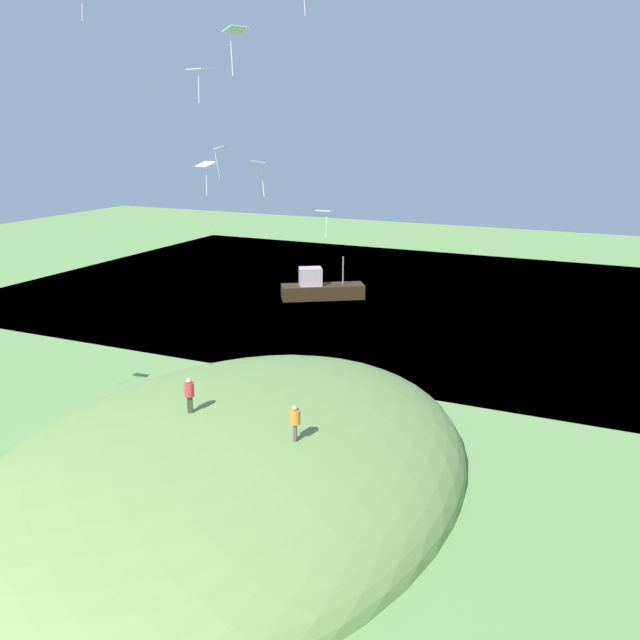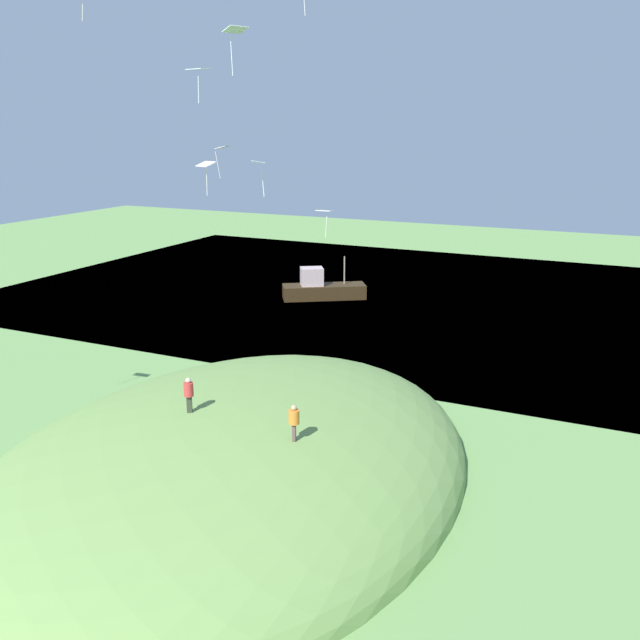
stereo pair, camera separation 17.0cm
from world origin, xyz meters
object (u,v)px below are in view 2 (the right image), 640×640
object	(u,v)px
kite_3	(235,32)
mooring_post	(364,383)
person_with_child	(294,419)
kite_0	(199,70)
person_watching_kites	(189,391)
kite_6	(206,165)
kite_5	(325,212)
kite_2	(222,149)
boat_on_lake	(322,289)
kite_7	(259,164)

from	to	relation	value
kite_3	mooring_post	xyz separation A→B (m)	(-8.29, 3.82, -20.50)
person_with_child	kite_0	xyz separation A→B (m)	(-3.25, -6.29, 14.42)
person_watching_kites	person_with_child	distance (m)	5.44
kite_6	person_watching_kites	bearing A→B (deg)	26.80
person_with_child	kite_5	xyz separation A→B (m)	(-10.58, -3.45, 7.44)
kite_2	kite_6	bearing A→B (deg)	22.81
boat_on_lake	kite_7	xyz separation A→B (m)	(28.42, 9.62, 13.62)
kite_3	kite_5	size ratio (longest dim) A/B	1.53
kite_0	kite_2	world-z (taller)	kite_0
person_with_child	mooring_post	bearing A→B (deg)	-7.92
kite_0	kite_7	distance (m)	6.39
kite_7	kite_6	bearing A→B (deg)	-96.76
mooring_post	kite_5	bearing A→B (deg)	-8.23
person_watching_kites	kite_6	size ratio (longest dim) A/B	0.90
boat_on_lake	kite_2	xyz separation A→B (m)	(23.18, 4.01, 14.13)
kite_3	kite_6	distance (m)	7.34
person_watching_kites	boat_on_lake	bearing A→B (deg)	-100.15
boat_on_lake	kite_5	world-z (taller)	kite_5
person_watching_kites	kite_7	world-z (taller)	kite_7
person_with_child	kite_7	bearing A→B (deg)	18.99
kite_0	kite_7	size ratio (longest dim) A/B	0.81
kite_2	kite_6	size ratio (longest dim) A/B	1.06
boat_on_lake	kite_2	bearing A→B (deg)	66.95
kite_3	kite_7	distance (m)	6.44
kite_2	boat_on_lake	bearing A→B (deg)	-170.20
person_with_child	kite_7	world-z (taller)	kite_7
kite_3	kite_5	bearing A→B (deg)	139.30
kite_5	person_with_child	bearing A→B (deg)	18.06
person_watching_kites	person_with_child	size ratio (longest dim) A/B	1.04
person_with_child	boat_on_lake	bearing A→B (deg)	5.03
kite_3	person_watching_kites	bearing A→B (deg)	9.65
mooring_post	person_with_child	bearing A→B (deg)	10.37
boat_on_lake	person_watching_kites	xyz separation A→B (m)	(36.33, 10.24, 3.85)
kite_5	kite_7	size ratio (longest dim) A/B	0.79
kite_5	person_watching_kites	bearing A→B (deg)	-10.66
kite_2	kite_6	world-z (taller)	kite_2
person_watching_kites	kite_0	distance (m)	14.47
kite_3	boat_on_lake	bearing A→B (deg)	-162.88
person_with_child	kite_3	bearing A→B (deg)	25.38
mooring_post	boat_on_lake	bearing A→B (deg)	-148.66
person_with_child	kite_5	distance (m)	13.38
boat_on_lake	kite_7	world-z (taller)	kite_7
kite_5	kite_6	distance (m)	7.02
kite_5	kite_0	bearing A→B (deg)	-21.21
kite_5	mooring_post	size ratio (longest dim) A/B	1.70
boat_on_lake	kite_2	world-z (taller)	kite_2
person_watching_kites	kite_0	world-z (taller)	kite_0
person_with_child	kite_6	world-z (taller)	kite_6
kite_2	kite_5	size ratio (longest dim) A/B	1.33
kite_0	kite_3	size ratio (longest dim) A/B	0.67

